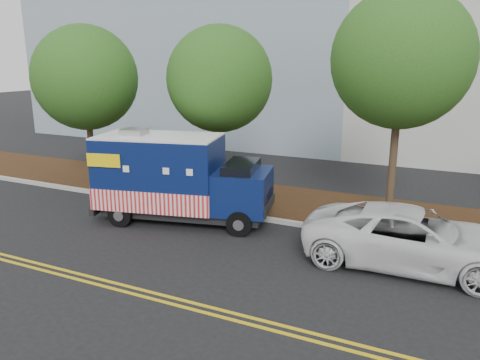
% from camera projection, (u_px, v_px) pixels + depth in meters
% --- Properties ---
extents(ground, '(120.00, 120.00, 0.00)m').
position_uv_depth(ground, '(195.00, 225.00, 15.67)').
color(ground, black).
rests_on(ground, ground).
extents(curb, '(120.00, 0.18, 0.15)m').
position_uv_depth(curb, '(215.00, 211.00, 16.87)').
color(curb, '#9E9E99').
rests_on(curb, ground).
extents(mulch_strip, '(120.00, 4.00, 0.15)m').
position_uv_depth(mulch_strip, '(240.00, 196.00, 18.71)').
color(mulch_strip, black).
rests_on(mulch_strip, ground).
extents(centerline_near, '(120.00, 0.10, 0.01)m').
position_uv_depth(centerline_near, '(104.00, 280.00, 11.78)').
color(centerline_near, gold).
rests_on(centerline_near, ground).
extents(centerline_far, '(120.00, 0.10, 0.01)m').
position_uv_depth(centerline_far, '(97.00, 284.00, 11.57)').
color(centerline_far, gold).
rests_on(centerline_far, ground).
extents(tree_a, '(4.39, 4.39, 6.81)m').
position_uv_depth(tree_a, '(86.00, 78.00, 19.68)').
color(tree_a, '#38281C').
rests_on(tree_a, ground).
extents(tree_b, '(4.14, 4.14, 6.70)m').
position_uv_depth(tree_b, '(220.00, 79.00, 18.19)').
color(tree_b, '#38281C').
rests_on(tree_b, ground).
extents(tree_c, '(4.46, 4.46, 7.63)m').
position_uv_depth(tree_c, '(401.00, 59.00, 14.83)').
color(tree_c, '#38281C').
rests_on(tree_c, ground).
extents(sign_post, '(0.06, 0.06, 2.40)m').
position_uv_depth(sign_post, '(177.00, 175.00, 17.50)').
color(sign_post, '#473828').
rests_on(sign_post, ground).
extents(food_truck, '(6.27, 3.43, 3.14)m').
position_uv_depth(food_truck, '(175.00, 180.00, 15.82)').
color(food_truck, black).
rests_on(food_truck, ground).
extents(white_car, '(5.74, 2.78, 1.57)m').
position_uv_depth(white_car, '(412.00, 238.00, 12.46)').
color(white_car, silver).
rests_on(white_car, ground).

